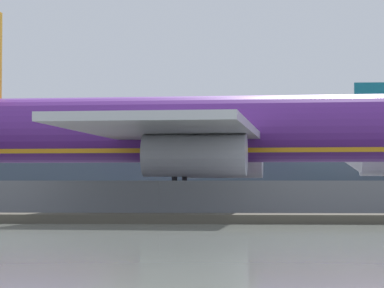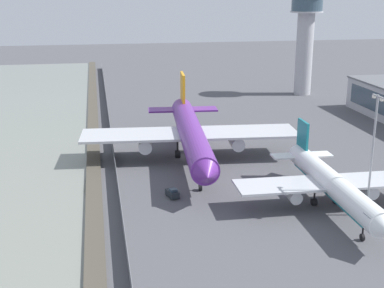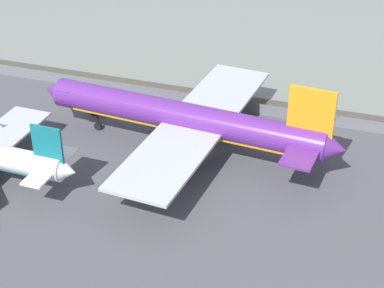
% 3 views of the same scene
% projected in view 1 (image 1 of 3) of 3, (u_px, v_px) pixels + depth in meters
% --- Properties ---
extents(ground_plane, '(500.00, 500.00, 0.00)m').
position_uv_depth(ground_plane, '(177.00, 211.00, 70.45)').
color(ground_plane, '#4C4C51').
extents(shoreline_seawall, '(320.00, 3.00, 0.50)m').
position_uv_depth(shoreline_seawall, '(152.00, 218.00, 50.01)').
color(shoreline_seawall, '#474238').
rests_on(shoreline_seawall, ground).
extents(perimeter_fence, '(280.00, 0.10, 2.34)m').
position_uv_depth(perimeter_fence, '(159.00, 200.00, 54.54)').
color(perimeter_fence, slate).
rests_on(perimeter_fence, ground).
extents(cargo_jet_purple, '(56.50, 48.72, 16.22)m').
position_uv_depth(cargo_jet_purple, '(213.00, 132.00, 71.41)').
color(cargo_jet_purple, '#602889').
rests_on(cargo_jet_purple, ground).
extents(terminal_building, '(81.26, 20.30, 9.88)m').
position_uv_depth(terminal_building, '(188.00, 165.00, 140.46)').
color(terminal_building, '#B2B2B7').
rests_on(terminal_building, ground).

